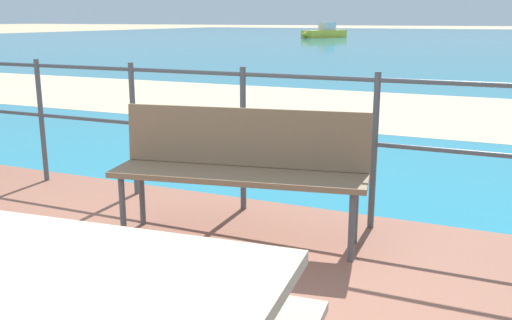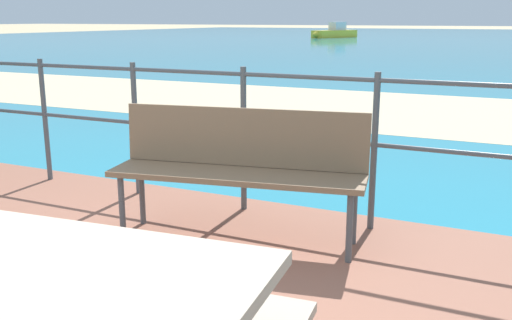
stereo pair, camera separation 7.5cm
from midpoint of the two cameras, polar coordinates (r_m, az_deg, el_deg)
name	(u,v)px [view 1 (the left image)]	position (r m, az deg, el deg)	size (l,w,h in m)	color
sea_water	(486,41)	(41.47, 21.87, 10.93)	(90.00, 90.00, 0.01)	teal
beach_strip	(391,110)	(9.80, 13.05, 4.91)	(54.00, 4.36, 0.01)	beige
park_bench	(241,160)	(3.71, -2.10, -0.05)	(1.69, 0.70, 0.85)	#7A6047
railing_fence	(243,124)	(4.25, -1.81, 3.63)	(5.94, 0.04, 1.08)	#4C5156
boat_mid	(324,32)	(46.04, 6.76, 12.51)	(2.68, 4.64, 1.19)	yellow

